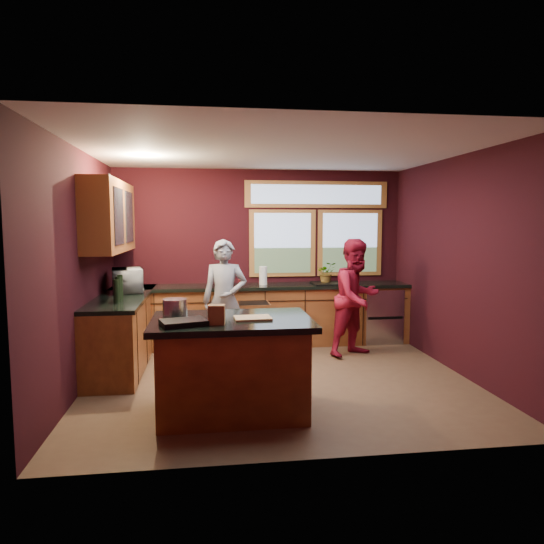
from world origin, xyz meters
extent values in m
plane|color=brown|center=(0.00, 0.00, 0.00)|extent=(4.50, 4.50, 0.00)
cube|color=black|center=(0.00, 2.00, 1.35)|extent=(4.50, 0.02, 2.70)
cube|color=black|center=(0.00, -2.00, 1.35)|extent=(4.50, 0.02, 2.70)
cube|color=black|center=(-2.25, 0.00, 1.35)|extent=(0.02, 4.00, 2.70)
cube|color=black|center=(2.25, 0.00, 1.35)|extent=(0.02, 4.00, 2.70)
cube|color=silver|center=(0.00, 0.00, 2.70)|extent=(4.50, 4.00, 0.02)
cube|color=#899CBE|center=(0.35, 1.99, 1.55)|extent=(1.06, 0.02, 1.06)
cube|color=#899CBE|center=(1.45, 1.99, 1.55)|extent=(1.06, 0.02, 1.06)
cube|color=#A4682F|center=(0.90, 1.99, 2.32)|extent=(2.30, 0.02, 0.42)
cube|color=#5B2C15|center=(-2.07, 0.85, 1.95)|extent=(0.36, 1.80, 0.90)
cube|color=#5B2C15|center=(0.00, 1.70, 0.44)|extent=(4.50, 0.60, 0.88)
cube|color=black|center=(0.00, 1.69, 0.91)|extent=(4.50, 0.64, 0.05)
cube|color=#B7B7BC|center=(1.85, 1.68, 0.42)|extent=(0.60, 0.58, 0.85)
cube|color=black|center=(1.10, 1.66, 0.91)|extent=(0.66, 0.46, 0.05)
cube|color=#5B2C15|center=(-1.95, 0.85, 0.44)|extent=(0.60, 2.30, 0.88)
cube|color=black|center=(-1.94, 0.85, 0.91)|extent=(0.64, 2.30, 0.05)
cube|color=#5B2C15|center=(-0.61, -0.95, 0.44)|extent=(1.40, 0.90, 0.88)
cube|color=black|center=(-0.61, -0.95, 0.92)|extent=(1.55, 1.05, 0.06)
imported|color=slate|center=(-0.61, 0.89, 0.83)|extent=(0.65, 0.47, 1.65)
imported|color=maroon|center=(1.24, 0.92, 0.83)|extent=(1.00, 0.93, 1.65)
imported|color=#999999|center=(-1.92, 1.18, 1.09)|extent=(0.50, 0.65, 0.32)
imported|color=#999999|center=(1.01, 1.75, 1.10)|extent=(0.30, 0.26, 0.33)
cylinder|color=silver|center=(0.01, 1.70, 1.07)|extent=(0.12, 0.12, 0.28)
cube|color=#A78456|center=(-0.41, -1.00, 0.95)|extent=(0.36, 0.27, 0.02)
cylinder|color=silver|center=(-1.16, -0.80, 1.03)|extent=(0.24, 0.24, 0.18)
cube|color=brown|center=(-0.76, -1.20, 1.03)|extent=(0.16, 0.14, 0.18)
cube|color=black|center=(-1.06, -1.20, 0.97)|extent=(0.46, 0.38, 0.05)
camera|label=1|loc=(-0.84, -5.60, 1.87)|focal=32.00mm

